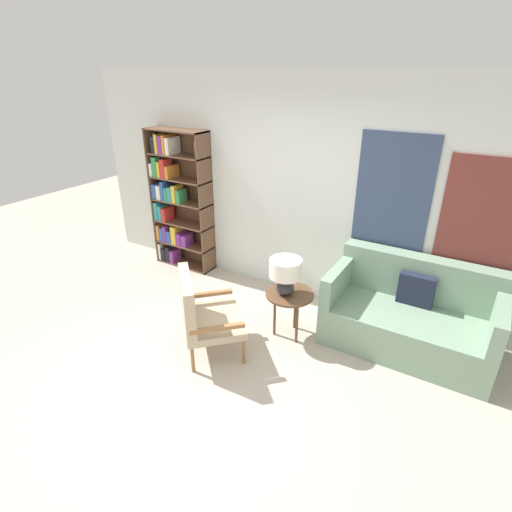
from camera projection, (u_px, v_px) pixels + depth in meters
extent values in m
plane|color=#B2A899|center=(203.00, 380.00, 3.81)|extent=(14.00, 14.00, 0.00)
cube|color=silver|center=(301.00, 191.00, 4.81)|extent=(6.40, 0.06, 2.70)
cube|color=#334260|center=(393.00, 194.00, 4.21)|extent=(0.78, 0.02, 1.25)
cube|color=brown|center=(492.00, 221.00, 3.82)|extent=(0.92, 0.02, 1.20)
cube|color=brown|center=(158.00, 197.00, 5.85)|extent=(0.02, 0.30, 1.97)
cube|color=brown|center=(206.00, 207.00, 5.44)|extent=(0.02, 0.30, 1.97)
cube|color=brown|center=(175.00, 130.00, 5.23)|extent=(0.91, 0.30, 0.02)
cube|color=brown|center=(186.00, 263.00, 6.06)|extent=(0.91, 0.30, 0.02)
cube|color=brown|center=(188.00, 199.00, 5.76)|extent=(0.91, 0.01, 1.97)
cube|color=brown|center=(185.00, 244.00, 5.92)|extent=(0.91, 0.30, 0.02)
cube|color=silver|center=(163.00, 250.00, 6.15)|extent=(0.04, 0.18, 0.26)
cube|color=black|center=(168.00, 253.00, 6.15)|extent=(0.07, 0.22, 0.20)
cube|color=black|center=(171.00, 253.00, 6.09)|extent=(0.06, 0.19, 0.24)
cube|color=#7A338C|center=(175.00, 255.00, 6.06)|extent=(0.08, 0.20, 0.19)
cube|color=brown|center=(183.00, 223.00, 5.78)|extent=(0.91, 0.30, 0.02)
cube|color=orange|center=(163.00, 231.00, 6.04)|extent=(0.05, 0.24, 0.23)
cube|color=#2D56A8|center=(165.00, 233.00, 6.00)|extent=(0.07, 0.19, 0.21)
cube|color=#7A338C|center=(169.00, 233.00, 5.96)|extent=(0.05, 0.20, 0.25)
cube|color=#2D56A8|center=(173.00, 236.00, 5.95)|extent=(0.08, 0.22, 0.18)
cube|color=gold|center=(177.00, 234.00, 5.87)|extent=(0.09, 0.18, 0.27)
cube|color=#7A338C|center=(183.00, 238.00, 5.86)|extent=(0.07, 0.21, 0.18)
cube|color=#7A338C|center=(187.00, 240.00, 5.81)|extent=(0.09, 0.19, 0.17)
cylinder|color=beige|center=(205.00, 244.00, 5.71)|extent=(0.07, 0.07, 0.14)
cube|color=brown|center=(181.00, 202.00, 5.65)|extent=(0.91, 0.30, 0.02)
cube|color=teal|center=(161.00, 210.00, 5.89)|extent=(0.07, 0.24, 0.26)
cube|color=teal|center=(164.00, 212.00, 5.86)|extent=(0.05, 0.22, 0.22)
cube|color=red|center=(168.00, 214.00, 5.83)|extent=(0.07, 0.21, 0.20)
cylinder|color=#8C6B4C|center=(203.00, 222.00, 5.57)|extent=(0.09, 0.09, 0.16)
cube|color=brown|center=(179.00, 179.00, 5.51)|extent=(0.91, 0.30, 0.02)
cube|color=#2D56A8|center=(159.00, 190.00, 5.77)|extent=(0.08, 0.25, 0.21)
cube|color=silver|center=(162.00, 192.00, 5.70)|extent=(0.08, 0.18, 0.20)
cube|color=#2D56A8|center=(167.00, 190.00, 5.67)|extent=(0.05, 0.24, 0.27)
cube|color=#338C4C|center=(169.00, 194.00, 5.64)|extent=(0.05, 0.18, 0.19)
cube|color=teal|center=(174.00, 193.00, 5.63)|extent=(0.08, 0.24, 0.21)
cube|color=gold|center=(177.00, 193.00, 5.57)|extent=(0.07, 0.19, 0.24)
cube|color=#338C4C|center=(181.00, 196.00, 5.53)|extent=(0.06, 0.17, 0.18)
cube|color=brown|center=(177.00, 155.00, 5.37)|extent=(0.91, 0.30, 0.02)
cube|color=silver|center=(155.00, 169.00, 5.62)|extent=(0.05, 0.21, 0.18)
cube|color=#338C4C|center=(158.00, 166.00, 5.56)|extent=(0.07, 0.18, 0.27)
cube|color=gold|center=(164.00, 169.00, 5.56)|extent=(0.05, 0.24, 0.21)
cube|color=red|center=(166.00, 168.00, 5.49)|extent=(0.08, 0.17, 0.25)
cube|color=orange|center=(172.00, 171.00, 5.50)|extent=(0.05, 0.25, 0.17)
cylinder|color=#194723|center=(155.00, 142.00, 5.49)|extent=(0.06, 0.06, 0.26)
cube|color=black|center=(158.00, 144.00, 5.44)|extent=(0.06, 0.22, 0.22)
cube|color=gold|center=(160.00, 144.00, 5.39)|extent=(0.05, 0.18, 0.25)
cube|color=#7A338C|center=(165.00, 144.00, 5.39)|extent=(0.07, 0.25, 0.24)
cube|color=orange|center=(169.00, 144.00, 5.35)|extent=(0.04, 0.25, 0.25)
cube|color=silver|center=(173.00, 146.00, 5.33)|extent=(0.06, 0.25, 0.22)
cylinder|color=#8C6B4C|center=(198.00, 149.00, 5.15)|extent=(0.11, 0.11, 0.21)
cylinder|color=olive|center=(244.00, 351.00, 3.96)|extent=(0.04, 0.04, 0.30)
cylinder|color=olive|center=(232.00, 318.00, 4.50)|extent=(0.04, 0.04, 0.30)
cylinder|color=olive|center=(193.00, 359.00, 3.85)|extent=(0.04, 0.04, 0.30)
cylinder|color=olive|center=(187.00, 324.00, 4.39)|extent=(0.04, 0.04, 0.30)
cube|color=tan|center=(213.00, 322.00, 4.09)|extent=(0.90, 0.90, 0.08)
cube|color=tan|center=(187.00, 300.00, 3.92)|extent=(0.56, 0.56, 0.50)
cube|color=olive|center=(217.00, 328.00, 3.75)|extent=(0.41, 0.41, 0.04)
cube|color=olive|center=(208.00, 294.00, 4.32)|extent=(0.41, 0.41, 0.04)
cube|color=gray|center=(406.00, 329.00, 4.18)|extent=(1.66, 0.87, 0.43)
cube|color=gray|center=(420.00, 278.00, 4.25)|extent=(1.66, 0.20, 0.49)
cube|color=gray|center=(340.00, 279.00, 4.38)|extent=(0.12, 0.87, 0.34)
cube|color=gray|center=(500.00, 320.00, 3.66)|extent=(0.12, 0.87, 0.34)
cube|color=#1E2338|center=(416.00, 290.00, 4.16)|extent=(0.36, 0.12, 0.34)
cylinder|color=brown|center=(290.00, 294.00, 4.24)|extent=(0.52, 0.52, 0.02)
cylinder|color=brown|center=(295.00, 309.00, 4.47)|extent=(0.03, 0.03, 0.51)
cylinder|color=brown|center=(275.00, 315.00, 4.36)|extent=(0.03, 0.03, 0.51)
cylinder|color=brown|center=(297.00, 322.00, 4.23)|extent=(0.03, 0.03, 0.51)
ellipsoid|color=#2D2D33|center=(285.00, 288.00, 4.19)|extent=(0.20, 0.20, 0.15)
cylinder|color=tan|center=(285.00, 279.00, 4.14)|extent=(0.02, 0.02, 0.06)
cylinder|color=white|center=(286.00, 268.00, 4.09)|extent=(0.34, 0.34, 0.19)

